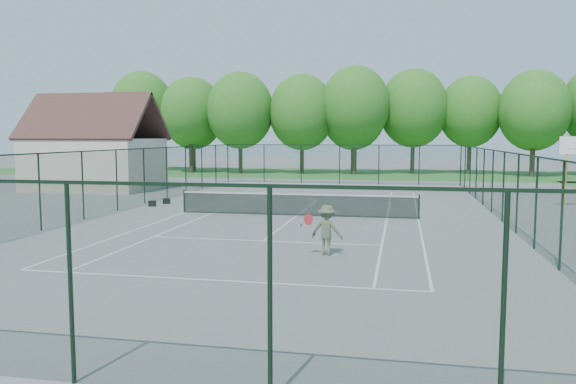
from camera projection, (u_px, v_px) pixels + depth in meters
name	position (u px, v px, depth m)	size (l,w,h in m)	color
ground	(297.00, 216.00, 25.90)	(140.00, 140.00, 0.00)	gray
grass_far	(353.00, 174.00, 55.15)	(80.00, 16.00, 0.01)	#3D8533
court_lines	(297.00, 216.00, 25.90)	(11.05, 23.85, 0.01)	white
tennis_net	(297.00, 203.00, 25.84)	(11.08, 0.08, 1.10)	black
fence_enclosure	(297.00, 182.00, 25.75)	(18.05, 36.05, 3.02)	#18311E
utility_building	(95.00, 144.00, 38.51)	(8.60, 6.27, 6.63)	beige
tree_line_far	(353.00, 112.00, 54.56)	(39.40, 6.40, 9.70)	#423323
basketball_goal	(569.00, 158.00, 28.89)	(1.20, 1.43, 3.65)	yellow
sports_bag_a	(152.00, 204.00, 29.35)	(0.38, 0.23, 0.31)	black
sports_bag_b	(167.00, 201.00, 30.47)	(0.39, 0.24, 0.30)	black
tennis_player	(327.00, 230.00, 17.29)	(2.06, 0.85, 1.55)	#61654A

